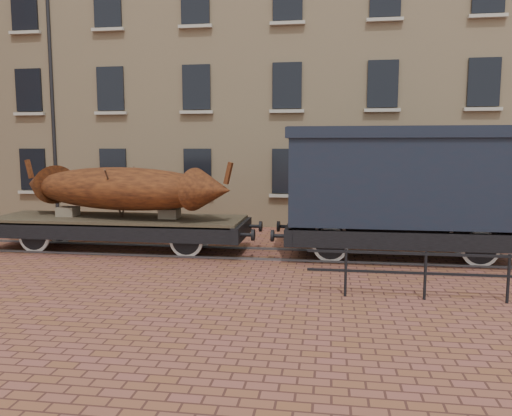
# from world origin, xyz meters

# --- Properties ---
(ground) EXTENTS (90.00, 90.00, 0.00)m
(ground) POSITION_xyz_m (0.00, 0.00, 0.00)
(ground) COLOR brown
(warehouse_cream) EXTENTS (40.00, 10.19, 14.00)m
(warehouse_cream) POSITION_xyz_m (3.00, 9.99, 7.00)
(warehouse_cream) COLOR #D8B584
(warehouse_cream) RESTS_ON ground
(rail_track) EXTENTS (30.00, 1.52, 0.06)m
(rail_track) POSITION_xyz_m (0.00, 0.00, 0.03)
(rail_track) COLOR #59595E
(rail_track) RESTS_ON ground
(flatcar_wagon) EXTENTS (8.56, 2.32, 1.29)m
(flatcar_wagon) POSITION_xyz_m (-3.66, 0.00, 0.81)
(flatcar_wagon) COLOR #483E2D
(flatcar_wagon) RESTS_ON ground
(iron_boat) EXTENTS (7.26, 3.35, 1.72)m
(iron_boat) POSITION_xyz_m (-3.54, -0.00, 1.88)
(iron_boat) COLOR brown
(iron_boat) RESTS_ON flatcar_wagon
(goods_van) EXTENTS (7.07, 2.58, 3.65)m
(goods_van) POSITION_xyz_m (4.61, -0.00, 2.29)
(goods_van) COLOR black
(goods_van) RESTS_ON ground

